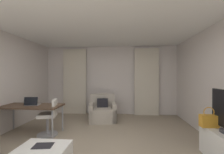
{
  "coord_description": "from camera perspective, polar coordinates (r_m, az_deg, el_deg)",
  "views": [
    {
      "loc": [
        0.52,
        -2.64,
        1.46
      ],
      "look_at": [
        0.2,
        1.35,
        1.43
      ],
      "focal_mm": 23.44,
      "sensor_mm": 36.0,
      "label": 1
    }
  ],
  "objects": [
    {
      "name": "wall_window",
      "position": [
        5.69,
        -0.69,
        -1.23
      ],
      "size": [
        5.12,
        0.06,
        2.6
      ],
      "color": "silver",
      "rests_on": "ground"
    },
    {
      "name": "magazine_open",
      "position": [
        2.67,
        -25.26,
        -23.05
      ],
      "size": [
        0.31,
        0.24,
        0.01
      ],
      "color": "black",
      "rests_on": "coffee_table"
    },
    {
      "name": "desk_chair",
      "position": [
        4.05,
        -23.3,
        -14.91
      ],
      "size": [
        0.49,
        0.49,
        0.88
      ],
      "color": "gray",
      "rests_on": "ground"
    },
    {
      "name": "desk",
      "position": [
        4.26,
        -29.01,
        -10.36
      ],
      "size": [
        1.49,
        0.66,
        0.73
      ],
      "color": "#4C3828",
      "rests_on": "ground"
    },
    {
      "name": "curtain_right_panel",
      "position": [
        5.61,
        13.33,
        -1.78
      ],
      "size": [
        0.9,
        0.06,
        2.5
      ],
      "color": "beige",
      "rests_on": "ground"
    },
    {
      "name": "armchair",
      "position": [
        4.94,
        -3.71,
        -13.4
      ],
      "size": [
        0.95,
        0.91,
        0.84
      ],
      "color": "#B2A899",
      "rests_on": "ground"
    },
    {
      "name": "handbag_primary",
      "position": [
        3.33,
        33.59,
        -13.92
      ],
      "size": [
        0.3,
        0.14,
        0.37
      ],
      "color": "orange",
      "rests_on": "tv_console"
    },
    {
      "name": "laptop",
      "position": [
        4.22,
        -28.68,
        -9.05
      ],
      "size": [
        0.35,
        0.29,
        0.22
      ],
      "color": "#ADADB2",
      "rests_on": "desk"
    },
    {
      "name": "curtain_left_panel",
      "position": [
        5.86,
        -14.34,
        -1.69
      ],
      "size": [
        0.9,
        0.06,
        2.5
      ],
      "color": "beige",
      "rests_on": "ground"
    },
    {
      "name": "ceiling",
      "position": [
        2.93,
        -6.65,
        23.91
      ],
      "size": [
        5.12,
        6.12,
        0.06
      ],
      "primitive_type": "cube",
      "color": "white",
      "rests_on": "wall_left"
    }
  ]
}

